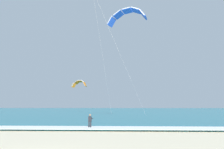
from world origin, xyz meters
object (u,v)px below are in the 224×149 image
object	(u,v)px
kite_distant	(80,83)
kite_primary	(127,15)
surfboard	(90,129)
kitesurfer	(90,121)

from	to	relation	value
kite_distant	kite_primary	bearing A→B (deg)	-63.74
surfboard	kitesurfer	bearing A→B (deg)	84.61
surfboard	kitesurfer	world-z (taller)	kitesurfer
surfboard	kite_primary	world-z (taller)	kite_primary
surfboard	kite_primary	distance (m)	20.62
surfboard	kite_distant	world-z (taller)	kite_distant
surfboard	kite_distant	bearing A→B (deg)	103.50
surfboard	kite_distant	xyz separation A→B (m)	(-8.71, 36.26, 9.12)
surfboard	kite_distant	distance (m)	38.39
kite_distant	surfboard	bearing A→B (deg)	-76.50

